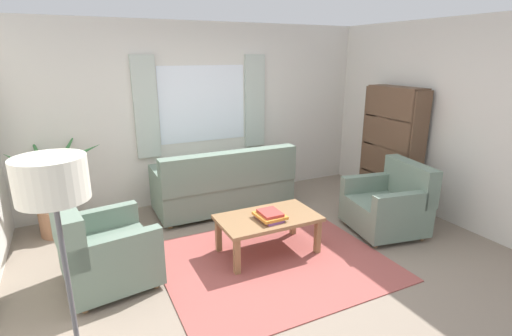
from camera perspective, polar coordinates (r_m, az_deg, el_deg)
The scene contains 13 objects.
ground_plane at distance 4.24m, azimuth 2.61°, elevation -13.85°, with size 6.24×6.24×0.00m, color gray.
wall_back at distance 5.80m, azimuth -8.09°, elevation 8.07°, with size 5.32×0.12×2.60m, color silver.
wall_right at distance 5.53m, azimuth 27.91°, elevation 5.88°, with size 0.12×4.40×2.60m, color silver.
window_with_curtains at distance 5.70m, azimuth -7.89°, elevation 9.45°, with size 1.98×0.07×1.40m.
area_rug at distance 4.24m, azimuth 2.61°, elevation -13.78°, with size 2.31×1.97×0.01m, color #9E4C47.
couch at distance 5.40m, azimuth -4.73°, elevation -2.69°, with size 1.90×0.82×0.92m.
armchair_left at distance 3.99m, azimuth -22.10°, elevation -11.48°, with size 0.93×0.95×0.88m.
armchair_right at distance 5.04m, azimuth 19.33°, elevation -5.20°, with size 0.95×0.97×0.88m.
coffee_table at distance 4.25m, azimuth 1.81°, elevation -7.96°, with size 1.10×0.64×0.44m.
book_stack_on_table at distance 4.14m, azimuth 2.07°, elevation -7.13°, with size 0.29×0.33×0.09m.
potted_plant at distance 5.26m, azimuth -27.81°, elevation -3.89°, with size 1.09×1.20×1.24m.
bookshelf at distance 5.86m, azimuth 19.60°, elevation 2.30°, with size 0.30×0.94×1.72m.
standing_lamp at distance 2.33m, azimuth -27.94°, elevation -4.28°, with size 0.37×0.37×1.64m.
Camera 1 is at (-1.77, -3.19, 2.16)m, focal length 26.71 mm.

